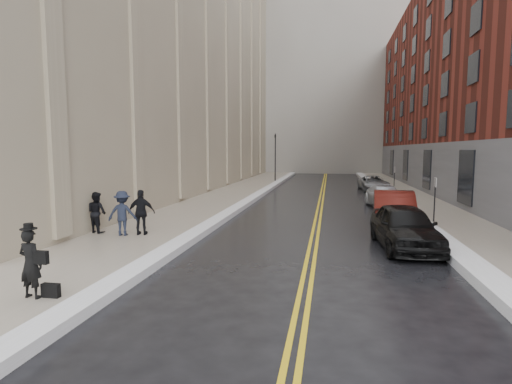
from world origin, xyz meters
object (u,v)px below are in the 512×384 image
at_px(car_silver_far, 373,183).
at_px(pedestrian_c, 141,212).
at_px(car_silver_near, 385,197).
at_px(pedestrian_main, 31,264).
at_px(car_maroon, 394,210).
at_px(pedestrian_b, 122,213).
at_px(car_black, 405,227).
at_px(pedestrian_a, 97,212).

xyz_separation_m(car_silver_far, pedestrian_c, (-11.03, -21.33, 0.41)).
height_order(car_silver_near, pedestrian_main, pedestrian_main).
distance_m(car_silver_near, car_silver_far, 10.67).
distance_m(car_maroon, car_silver_near, 6.56).
distance_m(pedestrian_main, pedestrian_c, 6.80).
relative_size(car_maroon, pedestrian_b, 2.84).
relative_size(pedestrian_main, pedestrian_b, 0.90).
distance_m(car_silver_near, pedestrian_b, 15.71).
bearing_deg(car_silver_near, pedestrian_main, -125.82).
xyz_separation_m(car_black, car_silver_far, (1.10, 21.15, -0.15)).
relative_size(car_silver_far, pedestrian_c, 2.54).
bearing_deg(car_silver_far, pedestrian_a, -127.07).
relative_size(car_maroon, pedestrian_c, 2.78).
xyz_separation_m(car_maroon, pedestrian_c, (-10.15, -4.14, 0.22)).
xyz_separation_m(car_silver_far, pedestrian_main, (-10.35, -28.10, 0.31)).
distance_m(pedestrian_a, pedestrian_b, 1.33).
relative_size(pedestrian_a, pedestrian_c, 0.93).
bearing_deg(car_maroon, pedestrian_a, -156.24).
height_order(pedestrian_main, pedestrian_a, pedestrian_a).
distance_m(car_maroon, pedestrian_main, 14.45).
bearing_deg(car_maroon, pedestrian_b, -152.81).
xyz_separation_m(car_silver_near, pedestrian_b, (-11.29, -10.92, 0.37)).
height_order(car_silver_near, pedestrian_c, pedestrian_c).
distance_m(car_black, pedestrian_b, 10.62).
bearing_deg(pedestrian_b, car_black, 171.54).
height_order(car_silver_near, car_silver_far, car_silver_near).
xyz_separation_m(car_silver_near, car_silver_far, (0.42, 10.66, -0.03)).
height_order(car_maroon, pedestrian_a, pedestrian_a).
bearing_deg(car_black, pedestrian_b, 177.85).
height_order(car_silver_far, pedestrian_c, pedestrian_c).
relative_size(car_silver_near, pedestrian_main, 2.88).
height_order(car_black, car_silver_far, car_black).
height_order(car_silver_far, pedestrian_a, pedestrian_a).
bearing_deg(pedestrian_c, car_black, 170.24).
height_order(car_black, car_maroon, car_maroon).
bearing_deg(pedestrian_main, pedestrian_b, -72.89).
distance_m(car_silver_far, pedestrian_c, 24.02).
xyz_separation_m(car_black, pedestrian_b, (-10.61, -0.43, 0.24)).
xyz_separation_m(car_black, car_maroon, (0.22, 3.95, 0.04)).
bearing_deg(pedestrian_c, car_silver_near, -145.66).
height_order(car_maroon, pedestrian_c, pedestrian_c).
height_order(car_black, car_silver_near, car_black).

